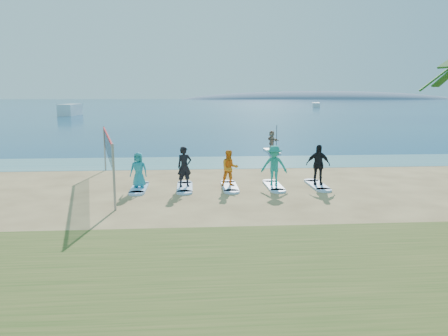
{
  "coord_description": "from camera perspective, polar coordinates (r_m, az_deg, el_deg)",
  "views": [
    {
      "loc": [
        -1.49,
        -16.76,
        4.34
      ],
      "look_at": [
        -0.05,
        2.0,
        1.1
      ],
      "focal_mm": 35.0,
      "sensor_mm": 36.0,
      "label": 1
    }
  ],
  "objects": [
    {
      "name": "surfboard_4",
      "position": [
        21.06,
        12.08,
        -2.22
      ],
      "size": [
        0.7,
        2.2,
        0.09
      ],
      "primitive_type": "cube",
      "color": "#A4CCFF",
      "rests_on": "ground"
    },
    {
      "name": "student_0",
      "position": [
        20.18,
        -11.09,
        -0.25
      ],
      "size": [
        0.85,
        0.62,
        1.6
      ],
      "primitive_type": "imported",
      "rotation": [
        0.0,
        0.0,
        -0.15
      ],
      "color": "teal",
      "rests_on": "surfboard_0"
    },
    {
      "name": "island_ridge",
      "position": [
        331.15,
        12.7,
        8.78
      ],
      "size": [
        220.0,
        56.0,
        18.0
      ],
      "primitive_type": "ellipsoid",
      "color": "slate",
      "rests_on": "ground"
    },
    {
      "name": "surfboard_1",
      "position": [
        20.21,
        -5.15,
        -2.54
      ],
      "size": [
        0.7,
        2.2,
        0.09
      ],
      "primitive_type": "cube",
      "color": "#A4CCFF",
      "rests_on": "ground"
    },
    {
      "name": "boat_offshore_b",
      "position": [
        138.35,
        11.92,
        7.76
      ],
      "size": [
        3.64,
        6.66,
        1.43
      ],
      "primitive_type": "cube",
      "rotation": [
        0.0,
        0.0,
        -0.25
      ],
      "color": "silver",
      "rests_on": "ground"
    },
    {
      "name": "paddleboard",
      "position": [
        32.68,
        6.24,
        2.19
      ],
      "size": [
        0.81,
        3.02,
        0.12
      ],
      "primitive_type": "cube",
      "rotation": [
        0.0,
        0.0,
        0.04
      ],
      "color": "silver",
      "rests_on": "ground"
    },
    {
      "name": "surfboard_3",
      "position": [
        20.57,
        6.52,
        -2.34
      ],
      "size": [
        0.7,
        2.2,
        0.09
      ],
      "primitive_type": "cube",
      "color": "#A4CCFF",
      "rests_on": "ground"
    },
    {
      "name": "student_3",
      "position": [
        20.39,
        6.57,
        0.33
      ],
      "size": [
        1.34,
        0.97,
        1.86
      ],
      "primitive_type": "imported",
      "rotation": [
        0.0,
        0.0,
        -0.26
      ],
      "color": "#1D8C7B",
      "rests_on": "surfboard_3"
    },
    {
      "name": "student_4",
      "position": [
        20.88,
        12.18,
        0.43
      ],
      "size": [
        1.16,
        0.62,
        1.88
      ],
      "primitive_type": "imported",
      "rotation": [
        0.0,
        0.0,
        -0.15
      ],
      "color": "black",
      "rests_on": "surfboard_4"
    },
    {
      "name": "paddleboarder",
      "position": [
        32.59,
        6.26,
        3.58
      ],
      "size": [
        0.9,
        1.44,
        1.48
      ],
      "primitive_type": "imported",
      "rotation": [
        0.0,
        0.0,
        1.94
      ],
      "color": "tan",
      "rests_on": "paddleboard"
    },
    {
      "name": "volleyball_net",
      "position": [
        21.02,
        -14.94,
        2.79
      ],
      "size": [
        2.09,
        8.87,
        2.5
      ],
      "rotation": [
        0.0,
        0.0,
        0.22
      ],
      "color": "gray",
      "rests_on": "ground"
    },
    {
      "name": "shallow_water",
      "position": [
        27.64,
        -1.25,
        0.75
      ],
      "size": [
        600.0,
        600.0,
        0.0
      ],
      "primitive_type": "plane",
      "color": "teal",
      "rests_on": "ground"
    },
    {
      "name": "ground",
      "position": [
        17.37,
        0.66,
        -4.69
      ],
      "size": [
        600.0,
        600.0,
        0.0
      ],
      "primitive_type": "plane",
      "color": "tan",
      "rests_on": "ground"
    },
    {
      "name": "boat_offshore_a",
      "position": [
        91.4,
        -19.4,
        6.5
      ],
      "size": [
        3.18,
        7.37,
        2.2
      ],
      "primitive_type": "cube",
      "rotation": [
        0.0,
        0.0,
        -0.08
      ],
      "color": "silver",
      "rests_on": "ground"
    },
    {
      "name": "ocean",
      "position": [
        176.82,
        -3.95,
        8.34
      ],
      "size": [
        600.0,
        600.0,
        0.0
      ],
      "primitive_type": "plane",
      "color": "navy",
      "rests_on": "ground"
    },
    {
      "name": "student_2",
      "position": [
        20.11,
        0.74,
        -0.01
      ],
      "size": [
        0.87,
        0.71,
        1.67
      ],
      "primitive_type": "imported",
      "rotation": [
        0.0,
        0.0,
        0.1
      ],
      "color": "orange",
      "rests_on": "surfboard_2"
    },
    {
      "name": "surfboard_0",
      "position": [
        20.34,
        -11.02,
        -2.6
      ],
      "size": [
        0.7,
        2.2,
        0.09
      ],
      "primitive_type": "cube",
      "color": "#A4CCFF",
      "rests_on": "ground"
    },
    {
      "name": "surfboard_2",
      "position": [
        20.28,
        0.74,
        -2.45
      ],
      "size": [
        0.7,
        2.2,
        0.09
      ],
      "primitive_type": "cube",
      "color": "#A4CCFF",
      "rests_on": "ground"
    },
    {
      "name": "student_1",
      "position": [
        20.02,
        -5.19,
        0.17
      ],
      "size": [
        0.79,
        0.65,
        1.85
      ],
      "primitive_type": "imported",
      "rotation": [
        0.0,
        0.0,
        0.36
      ],
      "color": "black",
      "rests_on": "surfboard_1"
    }
  ]
}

